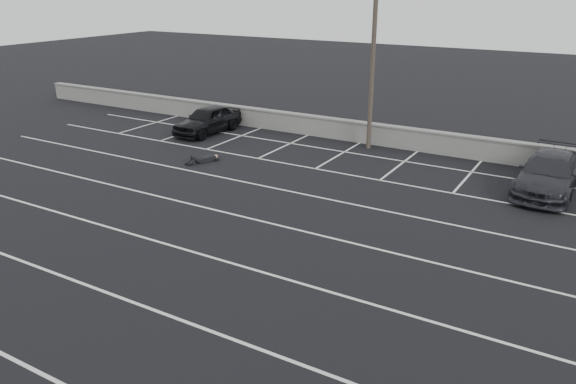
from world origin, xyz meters
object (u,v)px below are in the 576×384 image
Objects in this scene: car_left at (208,120)px; utility_pole at (373,62)px; person at (208,156)px; car_right at (549,174)px.

utility_pole is (8.61, 1.64, 3.43)m from car_left.
person is (3.12, -4.03, -0.52)m from car_left.
car_right is (16.95, -0.52, 0.00)m from car_left.
car_right is 14.28m from person.
car_left is 0.85× the size of car_right.
car_left is 9.41m from utility_pole.
car_right reaches higher than person.
car_right is 0.62× the size of utility_pole.
person is at bearing -163.59° from car_right.
person is (-5.49, -5.67, -3.95)m from utility_pole.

